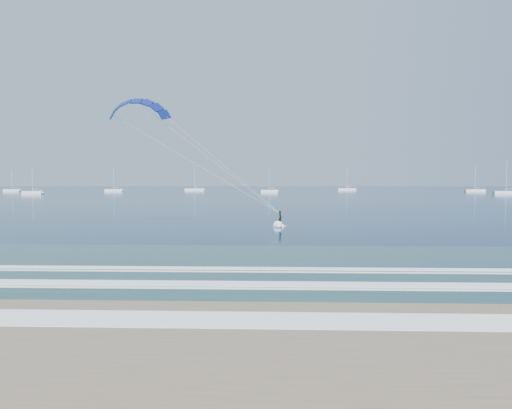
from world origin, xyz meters
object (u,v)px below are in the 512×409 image
object	(u,v)px
sailboat_2	(194,189)
sailboat_7	(12,190)
sailboat_5	(475,190)
kitesurfer_rig	(211,160)
sailboat_1	(114,190)
sailboat_3	(269,191)
sailboat_0	(33,192)
sailboat_4	(347,189)
sailboat_6	(506,192)

from	to	relation	value
sailboat_2	sailboat_7	size ratio (longest dim) A/B	1.29
sailboat_5	kitesurfer_rig	bearing A→B (deg)	-120.82
sailboat_1	sailboat_3	distance (m)	78.74
sailboat_0	sailboat_3	distance (m)	98.12
sailboat_5	sailboat_2	bearing A→B (deg)	171.92
sailboat_3	sailboat_1	bearing A→B (deg)	167.97
sailboat_2	sailboat_5	size ratio (longest dim) A/B	1.09
sailboat_2	sailboat_7	world-z (taller)	sailboat_2
sailboat_1	sailboat_7	bearing A→B (deg)	-174.30
sailboat_0	sailboat_3	xyz separation A→B (m)	(93.85, 28.63, -0.00)
sailboat_0	sailboat_1	bearing A→B (deg)	69.50
sailboat_4	sailboat_7	bearing A→B (deg)	-167.24
sailboat_2	sailboat_7	bearing A→B (deg)	-162.47
sailboat_4	sailboat_6	world-z (taller)	sailboat_6
sailboat_0	sailboat_2	bearing A→B (deg)	51.51
sailboat_3	sailboat_2	bearing A→B (deg)	136.59
sailboat_6	sailboat_2	bearing A→B (deg)	156.57
sailboat_0	sailboat_6	size ratio (longest dim) A/B	0.82
kitesurfer_rig	sailboat_1	bearing A→B (deg)	112.34
kitesurfer_rig	sailboat_4	bearing A→B (deg)	76.88
sailboat_3	sailboat_7	xyz separation A→B (m)	(-125.47, 11.56, -0.00)
sailboat_1	sailboat_3	size ratio (longest dim) A/B	1.13
sailboat_7	sailboat_4	bearing A→B (deg)	12.76
sailboat_0	sailboat_1	world-z (taller)	sailboat_1
sailboat_1	sailboat_4	size ratio (longest dim) A/B	0.91
kitesurfer_rig	sailboat_4	distance (m)	213.41
sailboat_0	sailboat_2	world-z (taller)	sailboat_2
sailboat_6	sailboat_7	xyz separation A→B (m)	(-220.62, 31.99, -0.02)
sailboat_2	sailboat_4	bearing A→B (deg)	7.74
sailboat_0	sailboat_1	xyz separation A→B (m)	(16.84, 45.04, 0.01)
kitesurfer_rig	sailboat_4	size ratio (longest dim) A/B	1.49
sailboat_3	sailboat_7	world-z (taller)	sailboat_7
sailboat_3	sailboat_7	bearing A→B (deg)	174.73
sailboat_6	sailboat_7	world-z (taller)	sailboat_6
sailboat_6	sailboat_1	bearing A→B (deg)	167.92
sailboat_1	sailboat_4	distance (m)	124.64
sailboat_2	sailboat_4	xyz separation A→B (m)	(83.66, 11.37, -0.00)
kitesurfer_rig	sailboat_2	size ratio (longest dim) A/B	1.42
sailboat_2	sailboat_3	xyz separation A→B (m)	(40.57, -38.38, -0.02)
sailboat_0	sailboat_1	distance (m)	48.08
sailboat_3	sailboat_6	size ratio (longest dim) A/B	0.80
sailboat_3	sailboat_6	bearing A→B (deg)	-12.12
sailboat_2	sailboat_7	distance (m)	89.03
sailboat_2	sailboat_3	bearing A→B (deg)	-43.41
sailboat_0	sailboat_6	world-z (taller)	sailboat_6
sailboat_0	sailboat_5	xyz separation A→B (m)	(193.78, 47.07, 0.01)
sailboat_0	sailboat_5	size ratio (longest dim) A/B	0.86
sailboat_4	kitesurfer_rig	bearing A→B (deg)	-103.12
sailboat_6	sailboat_7	distance (m)	222.93
sailboat_7	sailboat_0	bearing A→B (deg)	-51.81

